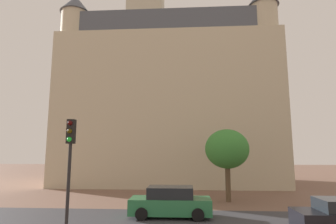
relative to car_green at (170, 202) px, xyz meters
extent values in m
plane|color=brown|center=(0.38, -0.91, -0.75)|extent=(120.00, 120.00, 0.00)
cube|color=#38383D|center=(0.38, -1.39, -0.75)|extent=(120.00, 6.31, 0.00)
cube|color=beige|center=(-0.98, 16.12, 7.13)|extent=(23.23, 11.87, 15.77)
cube|color=#4C515B|center=(-0.98, 16.12, 16.21)|extent=(21.37, 10.92, 2.40)
cube|color=beige|center=(-3.91, 16.12, 14.16)|extent=(4.24, 4.24, 29.83)
cylinder|color=beige|center=(-11.09, 11.68, 8.52)|extent=(2.80, 2.80, 18.54)
cone|color=#4C515B|center=(-11.09, 11.68, 18.79)|extent=(3.20, 3.20, 2.00)
cylinder|color=beige|center=(9.14, 11.68, 8.55)|extent=(2.80, 2.80, 18.60)
cylinder|color=black|center=(6.29, -1.91, -0.43)|extent=(0.64, 0.22, 0.64)
cube|color=#287042|center=(0.00, 0.00, -0.17)|extent=(4.36, 1.71, 0.82)
cube|color=black|center=(0.00, 0.00, 0.54)|extent=(2.44, 1.50, 0.59)
cylinder|color=black|center=(1.44, 0.85, -0.43)|extent=(0.64, 0.22, 0.64)
cylinder|color=black|center=(1.44, -0.85, -0.43)|extent=(0.64, 0.22, 0.64)
cylinder|color=black|center=(-1.44, 0.85, -0.43)|extent=(0.64, 0.22, 0.64)
cylinder|color=black|center=(-1.44, -0.85, -0.43)|extent=(0.64, 0.22, 0.64)
cylinder|color=black|center=(-3.40, -5.37, 1.14)|extent=(0.12, 0.12, 3.78)
cube|color=black|center=(-3.40, -5.37, 3.48)|extent=(0.28, 0.24, 0.90)
sphere|color=#390606|center=(-3.40, -5.50, 3.78)|extent=(0.18, 0.18, 0.18)
sphere|color=#3C3306|center=(-3.40, -5.50, 3.48)|extent=(0.18, 0.18, 0.18)
sphere|color=green|center=(-3.40, -5.50, 3.18)|extent=(0.18, 0.18, 0.18)
cylinder|color=brown|center=(3.84, 4.64, 0.46)|extent=(0.37, 0.37, 2.44)
ellipsoid|color=#387F33|center=(3.84, 4.64, 2.93)|extent=(3.13, 3.13, 2.82)
camera|label=1|loc=(0.83, -15.05, 2.74)|focal=28.61mm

